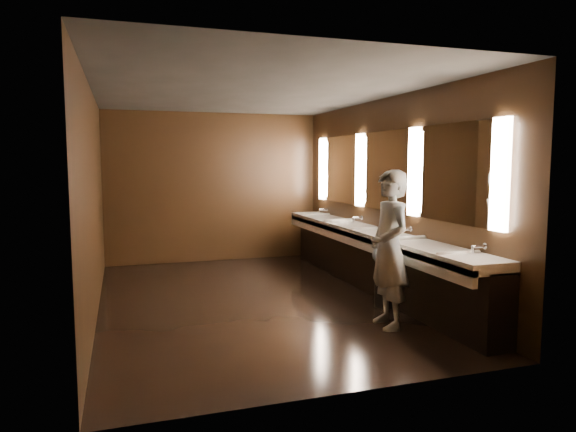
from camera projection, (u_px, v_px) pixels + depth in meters
name	position (u px, v px, depth m)	size (l,w,h in m)	color
floor	(253.00, 300.00, 7.01)	(6.00, 6.00, 0.00)	black
ceiling	(252.00, 91.00, 6.72)	(4.00, 6.00, 0.02)	#2D2D2B
wall_back	(214.00, 187.00, 9.70)	(4.00, 0.02, 2.80)	black
wall_front	(346.00, 223.00, 4.03)	(4.00, 0.02, 2.80)	black
wall_left	(93.00, 201.00, 6.25)	(0.02, 6.00, 2.80)	black
wall_right	(386.00, 195.00, 7.48)	(0.02, 6.00, 2.80)	black
sink_counter	(372.00, 257.00, 7.51)	(0.55, 5.40, 1.01)	black
mirror_band	(385.00, 171.00, 7.44)	(0.06, 5.03, 1.15)	#FFE0C5
person	(389.00, 249.00, 5.80)	(0.65, 0.43, 1.79)	#93B2DB
trash_bin	(387.00, 288.00, 6.67)	(0.32, 0.32, 0.50)	black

